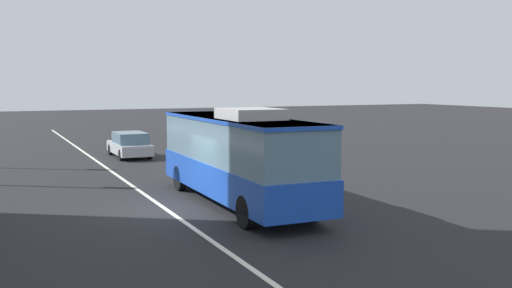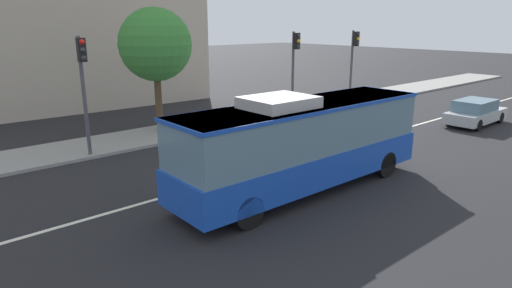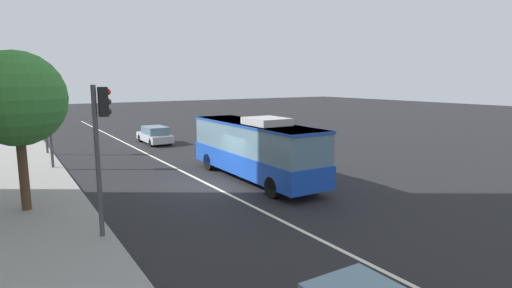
{
  "view_description": "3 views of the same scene",
  "coord_description": "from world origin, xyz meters",
  "px_view_note": "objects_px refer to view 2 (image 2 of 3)",
  "views": [
    {
      "loc": [
        -18.99,
        5.41,
        4.27
      ],
      "look_at": [
        -2.81,
        -2.06,
        2.43
      ],
      "focal_mm": 40.9,
      "sensor_mm": 36.0,
      "label": 1
    },
    {
      "loc": [
        -10.92,
        -12.51,
        5.76
      ],
      "look_at": [
        -2.32,
        -2.63,
        2.1
      ],
      "focal_mm": 30.76,
      "sensor_mm": 36.0,
      "label": 2
    },
    {
      "loc": [
        -17.95,
        8.72,
        5.36
      ],
      "look_at": [
        -0.54,
        -2.41,
        2.03
      ],
      "focal_mm": 28.01,
      "sensor_mm": 36.0,
      "label": 3
    }
  ],
  "objects_px": {
    "sedan_silver_ahead": "(475,112)",
    "traffic_light_near_corner": "(295,59)",
    "traffic_light_far_corner": "(83,76)",
    "street_tree_kerbside_left": "(155,45)",
    "transit_bus": "(303,141)",
    "traffic_light_mid_block": "(354,55)"
  },
  "relations": [
    {
      "from": "sedan_silver_ahead",
      "to": "traffic_light_near_corner",
      "type": "distance_m",
      "value": 10.89
    },
    {
      "from": "traffic_light_far_corner",
      "to": "street_tree_kerbside_left",
      "type": "distance_m",
      "value": 5.15
    },
    {
      "from": "traffic_light_near_corner",
      "to": "street_tree_kerbside_left",
      "type": "relative_size",
      "value": 0.8
    },
    {
      "from": "transit_bus",
      "to": "traffic_light_mid_block",
      "type": "xyz_separation_m",
      "value": [
        14.13,
        8.59,
        1.75
      ]
    },
    {
      "from": "sedan_silver_ahead",
      "to": "traffic_light_far_corner",
      "type": "distance_m",
      "value": 21.09
    },
    {
      "from": "sedan_silver_ahead",
      "to": "transit_bus",
      "type": "bearing_deg",
      "value": -178.39
    },
    {
      "from": "transit_bus",
      "to": "traffic_light_near_corner",
      "type": "xyz_separation_m",
      "value": [
        8.61,
        8.81,
        1.75
      ]
    },
    {
      "from": "transit_bus",
      "to": "traffic_light_near_corner",
      "type": "bearing_deg",
      "value": 46.43
    },
    {
      "from": "traffic_light_near_corner",
      "to": "traffic_light_far_corner",
      "type": "relative_size",
      "value": 1.0
    },
    {
      "from": "traffic_light_near_corner",
      "to": "traffic_light_far_corner",
      "type": "bearing_deg",
      "value": -86.63
    },
    {
      "from": "transit_bus",
      "to": "street_tree_kerbside_left",
      "type": "xyz_separation_m",
      "value": [
        0.36,
        10.76,
        2.8
      ]
    },
    {
      "from": "traffic_light_mid_block",
      "to": "transit_bus",
      "type": "bearing_deg",
      "value": -56.3
    },
    {
      "from": "traffic_light_near_corner",
      "to": "traffic_light_far_corner",
      "type": "height_order",
      "value": "same"
    },
    {
      "from": "traffic_light_near_corner",
      "to": "traffic_light_mid_block",
      "type": "height_order",
      "value": "same"
    },
    {
      "from": "street_tree_kerbside_left",
      "to": "transit_bus",
      "type": "bearing_deg",
      "value": -91.92
    },
    {
      "from": "transit_bus",
      "to": "traffic_light_mid_block",
      "type": "distance_m",
      "value": 16.63
    },
    {
      "from": "sedan_silver_ahead",
      "to": "traffic_light_mid_block",
      "type": "relative_size",
      "value": 0.87
    },
    {
      "from": "transit_bus",
      "to": "street_tree_kerbside_left",
      "type": "distance_m",
      "value": 11.13
    },
    {
      "from": "traffic_light_near_corner",
      "to": "traffic_light_mid_block",
      "type": "distance_m",
      "value": 5.52
    },
    {
      "from": "sedan_silver_ahead",
      "to": "traffic_light_mid_block",
      "type": "height_order",
      "value": "traffic_light_mid_block"
    },
    {
      "from": "traffic_light_far_corner",
      "to": "street_tree_kerbside_left",
      "type": "xyz_separation_m",
      "value": [
        4.57,
        2.14,
        1.05
      ]
    },
    {
      "from": "transit_bus",
      "to": "street_tree_kerbside_left",
      "type": "height_order",
      "value": "street_tree_kerbside_left"
    }
  ]
}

